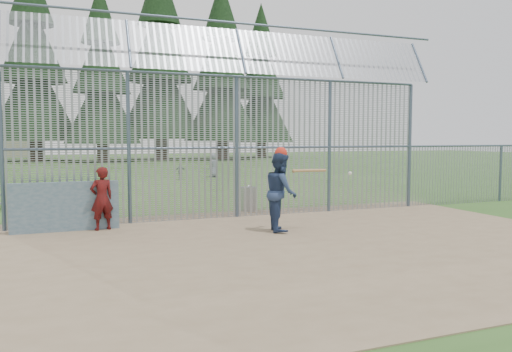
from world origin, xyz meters
name	(u,v)px	position (x,y,z in m)	size (l,w,h in m)	color
ground	(289,241)	(0.00, 0.00, 0.00)	(120.00, 120.00, 0.00)	#2D511E
dirt_infield	(299,245)	(0.00, -0.50, 0.01)	(14.00, 10.00, 0.02)	#756047
dugout_wall	(65,207)	(-4.60, 2.90, 0.62)	(2.50, 0.12, 1.20)	#38566B
batter	(281,192)	(0.29, 1.08, 0.97)	(0.93, 0.72, 1.91)	navy
onlooker	(102,198)	(-3.76, 2.77, 0.80)	(0.57, 0.37, 1.56)	maroon
bg_kid_standing	(213,165)	(3.50, 17.78, 0.68)	(0.67, 0.43, 1.37)	slate
bg_kid_seated	(181,171)	(1.33, 16.70, 0.45)	(0.53, 0.22, 0.91)	slate
batting_gear	(286,156)	(0.41, 1.06, 1.84)	(1.99, 0.44, 0.71)	red
trash_can	(249,199)	(0.74, 4.50, 0.38)	(0.56, 0.56, 0.82)	gray
bleacher	(16,195)	(-6.06, 7.95, 0.41)	(3.00, 0.95, 0.72)	slate
backstop_fence	(295,135)	(1.81, 3.43, 2.36)	(20.09, 0.81, 5.30)	#47566B
conifer_row	(130,51)	(1.93, 41.51, 10.83)	(38.48, 12.26, 20.20)	#332319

